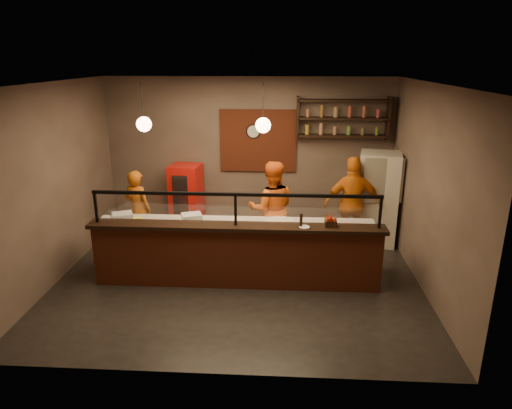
# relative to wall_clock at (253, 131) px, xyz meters

# --- Properties ---
(floor) EXTENTS (6.00, 6.00, 0.00)m
(floor) POSITION_rel_wall_clock_xyz_m (-0.10, -2.46, -2.10)
(floor) COLOR black
(floor) RESTS_ON ground
(ceiling) EXTENTS (6.00, 6.00, 0.00)m
(ceiling) POSITION_rel_wall_clock_xyz_m (-0.10, -2.46, 1.10)
(ceiling) COLOR #322C27
(ceiling) RESTS_ON wall_back
(wall_back) EXTENTS (6.00, 0.00, 6.00)m
(wall_back) POSITION_rel_wall_clock_xyz_m (-0.10, 0.04, -0.50)
(wall_back) COLOR #725D54
(wall_back) RESTS_ON floor
(wall_left) EXTENTS (0.00, 5.00, 5.00)m
(wall_left) POSITION_rel_wall_clock_xyz_m (-3.10, -2.46, -0.50)
(wall_left) COLOR #725D54
(wall_left) RESTS_ON floor
(wall_right) EXTENTS (0.00, 5.00, 5.00)m
(wall_right) POSITION_rel_wall_clock_xyz_m (2.90, -2.46, -0.50)
(wall_right) COLOR #725D54
(wall_right) RESTS_ON floor
(wall_front) EXTENTS (6.00, 0.00, 6.00)m
(wall_front) POSITION_rel_wall_clock_xyz_m (-0.10, -4.96, -0.50)
(wall_front) COLOR #725D54
(wall_front) RESTS_ON floor
(brick_patch) EXTENTS (1.60, 0.04, 1.30)m
(brick_patch) POSITION_rel_wall_clock_xyz_m (0.10, 0.01, -0.20)
(brick_patch) COLOR maroon
(brick_patch) RESTS_ON wall_back
(service_counter) EXTENTS (4.60, 0.25, 1.00)m
(service_counter) POSITION_rel_wall_clock_xyz_m (-0.10, -2.76, -1.60)
(service_counter) COLOR maroon
(service_counter) RESTS_ON floor
(counter_ledge) EXTENTS (4.70, 0.37, 0.06)m
(counter_ledge) POSITION_rel_wall_clock_xyz_m (-0.10, -2.76, -1.07)
(counter_ledge) COLOR black
(counter_ledge) RESTS_ON service_counter
(worktop_cabinet) EXTENTS (4.60, 0.75, 0.85)m
(worktop_cabinet) POSITION_rel_wall_clock_xyz_m (-0.10, -2.26, -1.68)
(worktop_cabinet) COLOR gray
(worktop_cabinet) RESTS_ON floor
(worktop) EXTENTS (4.60, 0.75, 0.05)m
(worktop) POSITION_rel_wall_clock_xyz_m (-0.10, -2.26, -1.23)
(worktop) COLOR silver
(worktop) RESTS_ON worktop_cabinet
(sneeze_guard) EXTENTS (4.50, 0.05, 0.52)m
(sneeze_guard) POSITION_rel_wall_clock_xyz_m (-0.10, -2.76, -0.73)
(sneeze_guard) COLOR white
(sneeze_guard) RESTS_ON counter_ledge
(wall_shelving) EXTENTS (1.84, 0.28, 0.85)m
(wall_shelving) POSITION_rel_wall_clock_xyz_m (1.80, -0.14, 0.30)
(wall_shelving) COLOR black
(wall_shelving) RESTS_ON wall_back
(wall_clock) EXTENTS (0.30, 0.04, 0.30)m
(wall_clock) POSITION_rel_wall_clock_xyz_m (0.00, 0.00, 0.00)
(wall_clock) COLOR black
(wall_clock) RESTS_ON wall_back
(pendant_left) EXTENTS (0.24, 0.24, 0.77)m
(pendant_left) POSITION_rel_wall_clock_xyz_m (-1.60, -2.26, 0.45)
(pendant_left) COLOR black
(pendant_left) RESTS_ON ceiling
(pendant_right) EXTENTS (0.24, 0.24, 0.77)m
(pendant_right) POSITION_rel_wall_clock_xyz_m (0.30, -2.26, 0.45)
(pendant_right) COLOR black
(pendant_right) RESTS_ON ceiling
(cook_left) EXTENTS (0.66, 0.55, 1.54)m
(cook_left) POSITION_rel_wall_clock_xyz_m (-2.15, -1.26, -1.33)
(cook_left) COLOR #C45D12
(cook_left) RESTS_ON floor
(cook_mid) EXTENTS (0.94, 0.77, 1.80)m
(cook_mid) POSITION_rel_wall_clock_xyz_m (0.43, -1.47, -1.20)
(cook_mid) COLOR orange
(cook_mid) RESTS_ON floor
(cook_right) EXTENTS (1.09, 0.49, 1.83)m
(cook_right) POSITION_rel_wall_clock_xyz_m (1.95, -1.15, -1.18)
(cook_right) COLOR orange
(cook_right) RESTS_ON floor
(fridge) EXTENTS (0.89, 0.85, 1.83)m
(fridge) POSITION_rel_wall_clock_xyz_m (2.50, -0.74, -1.19)
(fridge) COLOR beige
(fridge) RESTS_ON floor
(red_cooler) EXTENTS (0.69, 0.64, 1.44)m
(red_cooler) POSITION_rel_wall_clock_xyz_m (-1.40, -0.31, -1.38)
(red_cooler) COLOR red
(red_cooler) RESTS_ON floor
(pizza_dough) EXTENTS (0.64, 0.64, 0.01)m
(pizza_dough) POSITION_rel_wall_clock_xyz_m (0.58, -2.13, -1.19)
(pizza_dough) COLOR #EFE4CB
(pizza_dough) RESTS_ON worktop
(prep_tub_a) EXTENTS (0.41, 0.37, 0.17)m
(prep_tub_a) POSITION_rel_wall_clock_xyz_m (-2.07, -2.33, -1.12)
(prep_tub_a) COLOR silver
(prep_tub_a) RESTS_ON worktop
(prep_tub_b) EXTENTS (0.39, 0.35, 0.16)m
(prep_tub_b) POSITION_rel_wall_clock_xyz_m (-0.90, -2.29, -1.12)
(prep_tub_b) COLOR silver
(prep_tub_b) RESTS_ON worktop
(prep_tub_c) EXTENTS (0.28, 0.23, 0.13)m
(prep_tub_c) POSITION_rel_wall_clock_xyz_m (-2.25, -2.45, -1.13)
(prep_tub_c) COLOR white
(prep_tub_c) RESTS_ON worktop
(rolling_pin) EXTENTS (0.34, 0.23, 0.06)m
(rolling_pin) POSITION_rel_wall_clock_xyz_m (-1.96, -2.26, -1.17)
(rolling_pin) COLOR yellow
(rolling_pin) RESTS_ON worktop
(condiment_caddy) EXTENTS (0.19, 0.15, 0.10)m
(condiment_caddy) POSITION_rel_wall_clock_xyz_m (1.38, -2.73, -0.99)
(condiment_caddy) COLOR black
(condiment_caddy) RESTS_ON counter_ledge
(pepper_mill) EXTENTS (0.06, 0.06, 0.22)m
(pepper_mill) POSITION_rel_wall_clock_xyz_m (0.92, -2.78, -0.93)
(pepper_mill) COLOR black
(pepper_mill) RESTS_ON counter_ledge
(small_plate) EXTENTS (0.21, 0.21, 0.01)m
(small_plate) POSITION_rel_wall_clock_xyz_m (0.97, -2.80, -1.03)
(small_plate) COLOR white
(small_plate) RESTS_ON counter_ledge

